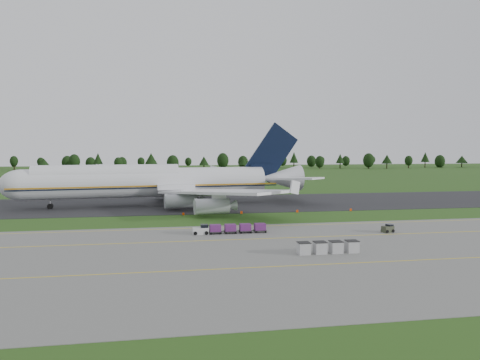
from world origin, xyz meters
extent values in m
plane|color=#244715|center=(0.00, 0.00, 0.00)|extent=(600.00, 600.00, 0.00)
cube|color=slate|center=(0.00, -34.00, 0.03)|extent=(300.00, 52.00, 0.06)
cube|color=black|center=(0.00, 28.00, 0.04)|extent=(300.00, 40.00, 0.08)
cube|color=yellow|center=(0.00, -22.00, 0.07)|extent=(300.00, 0.25, 0.01)
cube|color=yellow|center=(0.00, -40.00, 0.07)|extent=(300.00, 0.20, 0.01)
cube|color=yellow|center=(0.00, -10.00, 0.07)|extent=(120.00, 0.20, 0.01)
cylinder|color=black|center=(-110.46, 223.65, 2.09)|extent=(0.70, 0.70, 4.19)
sphere|color=black|center=(-110.46, 223.65, 6.40)|extent=(5.06, 5.06, 5.06)
cylinder|color=black|center=(-90.93, 217.59, 1.47)|extent=(0.70, 0.70, 2.93)
cone|color=black|center=(-90.93, 217.59, 5.54)|extent=(7.96, 7.96, 5.22)
cylinder|color=black|center=(-72.80, 220.29, 1.99)|extent=(0.70, 0.70, 3.98)
sphere|color=black|center=(-72.80, 220.29, 6.08)|extent=(7.23, 7.23, 7.23)
cylinder|color=black|center=(-58.35, 223.30, 2.07)|extent=(0.70, 0.70, 4.13)
cone|color=black|center=(-58.35, 223.30, 7.81)|extent=(6.23, 6.23, 7.35)
cylinder|color=black|center=(-44.91, 217.93, 1.66)|extent=(0.70, 0.70, 3.32)
sphere|color=black|center=(-44.91, 217.93, 5.08)|extent=(5.56, 5.56, 5.56)
cylinder|color=black|center=(-23.78, 217.98, 2.06)|extent=(0.70, 0.70, 4.11)
cone|color=black|center=(-23.78, 217.98, 7.77)|extent=(8.37, 8.37, 7.31)
cylinder|color=black|center=(-9.38, 226.37, 1.49)|extent=(0.70, 0.70, 2.98)
sphere|color=black|center=(-9.38, 226.37, 4.55)|extent=(8.24, 8.24, 8.24)
cylinder|color=black|center=(10.87, 214.62, 1.66)|extent=(0.70, 0.70, 3.32)
cone|color=black|center=(10.87, 214.62, 6.27)|extent=(6.72, 6.72, 5.91)
cylinder|color=black|center=(24.69, 222.28, 1.99)|extent=(0.70, 0.70, 3.98)
sphere|color=black|center=(24.69, 222.28, 6.08)|extent=(8.06, 8.06, 8.06)
cylinder|color=black|center=(39.37, 224.41, 1.46)|extent=(0.70, 0.70, 2.92)
cone|color=black|center=(39.37, 224.41, 5.52)|extent=(6.12, 6.12, 5.20)
cylinder|color=black|center=(56.95, 218.75, 2.14)|extent=(0.70, 0.70, 4.29)
sphere|color=black|center=(56.95, 218.75, 6.55)|extent=(5.52, 5.52, 5.52)
cylinder|color=black|center=(75.09, 221.15, 2.14)|extent=(0.70, 0.70, 4.28)
cone|color=black|center=(75.09, 221.15, 8.09)|extent=(6.14, 6.14, 7.61)
cylinder|color=black|center=(94.14, 221.13, 1.61)|extent=(0.70, 0.70, 3.22)
sphere|color=black|center=(94.14, 221.13, 4.93)|extent=(6.47, 6.47, 6.47)
cylinder|color=black|center=(109.43, 221.11, 1.91)|extent=(0.70, 0.70, 3.82)
cone|color=black|center=(109.43, 221.11, 7.21)|extent=(6.13, 6.13, 6.78)
cylinder|color=black|center=(128.74, 215.84, 1.94)|extent=(0.70, 0.70, 3.88)
sphere|color=black|center=(128.74, 215.84, 5.92)|extent=(7.87, 7.87, 7.87)
cylinder|color=black|center=(141.72, 213.76, 1.80)|extent=(0.70, 0.70, 3.61)
cone|color=black|center=(141.72, 213.76, 6.82)|extent=(7.53, 7.53, 6.42)
cylinder|color=black|center=(161.00, 218.14, 1.79)|extent=(0.70, 0.70, 3.57)
sphere|color=black|center=(161.00, 218.14, 5.46)|extent=(5.63, 5.63, 5.63)
cylinder|color=black|center=(178.21, 224.74, 2.09)|extent=(0.70, 0.70, 4.18)
cone|color=black|center=(178.21, 224.74, 7.89)|extent=(6.27, 6.27, 7.43)
cylinder|color=black|center=(190.87, 225.54, 1.51)|extent=(0.70, 0.70, 3.01)
sphere|color=black|center=(190.87, 225.54, 4.60)|extent=(7.48, 7.48, 7.48)
cylinder|color=black|center=(209.33, 225.66, 1.60)|extent=(0.70, 0.70, 3.20)
cone|color=black|center=(209.33, 225.66, 6.04)|extent=(8.63, 8.63, 5.68)
cylinder|color=silver|center=(-21.40, 26.07, 6.07)|extent=(61.17, 13.40, 7.54)
cylinder|color=silver|center=(-31.82, 25.06, 7.85)|extent=(36.00, 9.31, 5.88)
sphere|color=silver|center=(-51.62, 23.13, 6.07)|extent=(7.54, 7.54, 7.54)
cone|color=silver|center=(14.56, 29.58, 6.60)|extent=(12.16, 8.25, 7.16)
cube|color=orange|center=(-21.03, 22.30, 5.44)|extent=(66.70, 6.57, 0.37)
cube|color=silver|center=(-5.44, 7.54, 5.13)|extent=(27.56, 35.81, 0.58)
cube|color=silver|center=(-9.32, 47.35, 5.13)|extent=(22.24, 37.02, 0.58)
cylinder|color=#999CA1|center=(-13.92, 13.55, 2.51)|extent=(7.62, 4.05, 3.35)
cylinder|color=#999CA1|center=(-7.78, 2.58, 2.51)|extent=(7.62, 4.05, 3.35)
cylinder|color=#999CA1|center=(-16.48, 39.81, 2.51)|extent=(7.62, 4.05, 3.35)
cylinder|color=#999CA1|center=(-12.58, 51.76, 2.51)|extent=(7.62, 4.05, 3.35)
cube|color=black|center=(11.97, 29.33, 13.65)|extent=(15.25, 2.06, 16.81)
cube|color=silver|center=(16.88, 21.92, 6.91)|extent=(12.86, 14.30, 0.47)
cube|color=silver|center=(15.36, 37.55, 6.91)|extent=(11.21, 14.75, 0.47)
cylinder|color=slate|center=(-45.36, 23.74, 1.15)|extent=(0.38, 0.38, 2.30)
cylinder|color=black|center=(-45.36, 23.74, 0.68)|extent=(1.45, 1.07, 1.36)
cylinder|color=slate|center=(-14.69, 21.99, 1.15)|extent=(0.38, 0.38, 2.30)
cylinder|color=black|center=(-14.69, 21.99, 0.68)|extent=(1.45, 1.07, 1.36)
cylinder|color=slate|center=(-15.60, 31.37, 1.15)|extent=(0.38, 0.38, 2.30)
cylinder|color=black|center=(-15.60, 31.37, 0.68)|extent=(1.45, 1.07, 1.36)
cube|color=silver|center=(-11.90, -16.31, 0.65)|extent=(2.77, 1.49, 1.17)
cylinder|color=black|center=(-12.86, -17.05, 0.38)|extent=(0.64, 0.23, 0.64)
cube|color=black|center=(-9.34, -16.31, 0.43)|extent=(2.13, 1.60, 0.13)
cube|color=#541F5B|center=(-9.34, -16.31, 1.07)|extent=(1.92, 1.49, 1.17)
cylinder|color=black|center=(-10.19, -17.05, 0.24)|extent=(0.36, 0.16, 0.36)
cube|color=black|center=(-6.67, -16.31, 0.43)|extent=(2.13, 1.60, 0.13)
cube|color=#541F5B|center=(-6.67, -16.31, 1.07)|extent=(1.92, 1.49, 1.17)
cylinder|color=black|center=(-7.53, -17.05, 0.24)|extent=(0.36, 0.16, 0.36)
cube|color=black|center=(-4.00, -16.31, 0.43)|extent=(2.13, 1.60, 0.13)
cube|color=#541F5B|center=(-4.00, -16.31, 1.07)|extent=(1.92, 1.49, 1.17)
cylinder|color=black|center=(-4.86, -17.05, 0.24)|extent=(0.36, 0.16, 0.36)
cube|color=black|center=(-1.34, -16.31, 0.43)|extent=(2.13, 1.60, 0.13)
cube|color=#541F5B|center=(-1.34, -16.31, 1.07)|extent=(1.92, 1.49, 1.17)
cylinder|color=black|center=(-2.19, -17.05, 0.24)|extent=(0.36, 0.16, 0.36)
cylinder|color=black|center=(-11.90, -16.31, 0.38)|extent=(0.64, 0.23, 0.64)
cube|color=#333827|center=(21.06, -20.20, 0.62)|extent=(2.32, 1.80, 1.12)
cylinder|color=black|center=(20.34, -20.81, 0.35)|extent=(0.57, 0.20, 0.57)
cylinder|color=black|center=(21.77, -19.59, 0.35)|extent=(0.57, 0.20, 0.57)
cube|color=#ADADAD|center=(1.11, -34.08, 0.88)|extent=(1.64, 1.64, 1.64)
cube|color=black|center=(1.11, -34.08, 1.74)|extent=(1.74, 1.74, 0.08)
cube|color=#ADADAD|center=(3.51, -34.08, 0.88)|extent=(1.64, 1.64, 1.64)
cube|color=black|center=(3.51, -34.08, 1.74)|extent=(1.74, 1.74, 0.08)
cube|color=#ADADAD|center=(5.91, -34.08, 0.88)|extent=(1.64, 1.64, 1.64)
cube|color=black|center=(5.91, -34.08, 1.74)|extent=(1.74, 1.74, 0.08)
cube|color=#ADADAD|center=(8.31, -34.08, 0.88)|extent=(1.64, 1.64, 1.64)
cube|color=black|center=(8.31, -34.08, 1.74)|extent=(1.74, 1.74, 0.08)
cube|color=#F24107|center=(-13.65, 7.50, 0.30)|extent=(0.50, 0.12, 0.60)
cube|color=black|center=(-13.65, 7.50, 0.02)|extent=(0.30, 0.30, 0.04)
cube|color=#F24107|center=(-0.44, 7.50, 0.30)|extent=(0.50, 0.12, 0.60)
cube|color=black|center=(-0.44, 7.50, 0.02)|extent=(0.30, 0.30, 0.04)
cube|color=#F24107|center=(12.77, 7.50, 0.30)|extent=(0.50, 0.12, 0.60)
cube|color=black|center=(12.77, 7.50, 0.02)|extent=(0.30, 0.30, 0.04)
cube|color=#F24107|center=(25.98, 7.50, 0.30)|extent=(0.50, 0.12, 0.60)
cube|color=black|center=(25.98, 7.50, 0.02)|extent=(0.30, 0.30, 0.04)
camera|label=1|loc=(-18.96, -96.68, 15.14)|focal=35.00mm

